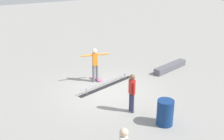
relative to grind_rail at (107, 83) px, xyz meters
name	(u,v)px	position (x,y,z in m)	size (l,w,h in m)	color
ground_plane	(107,91)	(0.27, 0.49, -0.15)	(60.00, 60.00, 0.00)	gray
grind_rail	(107,83)	(0.00, 0.00, 0.00)	(3.27, 1.12, 0.35)	black
skate_ledge	(170,67)	(-4.06, -0.18, 0.01)	(2.46, 0.39, 0.33)	#595960
skater_main	(95,63)	(0.23, -0.76, 0.84)	(1.36, 0.36, 1.70)	slate
skateboard_main	(96,79)	(0.12, -0.88, -0.08)	(0.39, 0.82, 0.09)	#E05993
bystander_red_shirt	(132,91)	(0.31, 2.61, 0.75)	(0.22, 0.36, 1.60)	#2D3351
trash_bin	(165,113)	(-0.24, 3.97, 0.33)	(0.61, 0.61, 0.97)	navy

